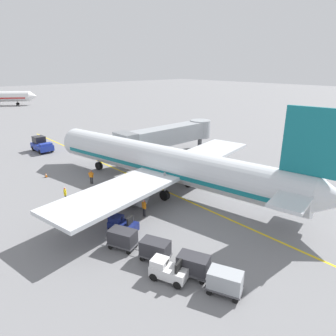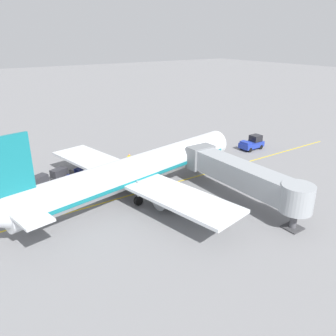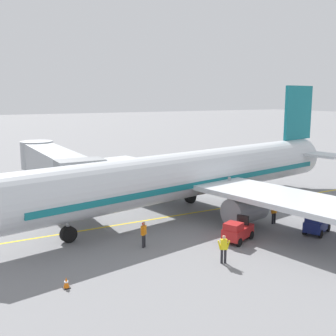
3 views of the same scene
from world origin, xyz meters
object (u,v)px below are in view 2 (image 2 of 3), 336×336
baggage_tug_trailing (119,169)px  baggage_tug_spare (76,175)px  baggage_cart_front (59,173)px  safety_cone_nose_left (180,154)px  jet_bridge (243,176)px  parked_airliner (136,171)px  baggage_cart_second_in_train (39,180)px  baggage_cart_third_in_train (16,188)px  ground_crew_wing_walker (129,158)px  ground_crew_loader (92,179)px  baggage_tug_lead (21,184)px  ground_crew_marshaller (161,163)px  pushback_tractor (252,143)px

baggage_tug_trailing → baggage_tug_spare: 6.08m
baggage_tug_spare → baggage_cart_front: baggage_tug_spare is taller
baggage_tug_spare → safety_cone_nose_left: baggage_tug_spare is taller
jet_bridge → baggage_cart_front: (-19.22, -15.83, -2.51)m
parked_airliner → baggage_tug_trailing: size_ratio=13.41×
baggage_tug_trailing → baggage_cart_second_in_train: bearing=-99.7°
baggage_cart_third_in_train → baggage_tug_trailing: bearing=85.5°
ground_crew_wing_walker → ground_crew_loader: (4.24, -7.89, 0.00)m
baggage_tug_lead → baggage_cart_third_in_train: 1.78m
baggage_tug_lead → ground_crew_loader: 9.17m
baggage_tug_spare → ground_crew_marshaller: (3.51, 11.84, 0.24)m
baggage_tug_trailing → safety_cone_nose_left: size_ratio=4.70×
parked_airliner → baggage_tug_spare: size_ratio=13.41×
baggage_cart_third_in_train → parked_airliner: bearing=55.6°
baggage_tug_trailing → ground_crew_marshaller: size_ratio=1.64×
baggage_tug_trailing → baggage_tug_spare: (-1.45, -5.90, 0.00)m
safety_cone_nose_left → baggage_cart_front: bearing=-94.5°
baggage_cart_second_in_train → ground_crew_marshaller: ground_crew_marshaller is taller
pushback_tractor → baggage_tug_lead: (-5.62, -37.43, -0.39)m
baggage_tug_trailing → baggage_cart_front: size_ratio=0.95×
jet_bridge → baggage_cart_front: jet_bridge is taller
pushback_tractor → ground_crew_marshaller: 18.55m
baggage_tug_lead → baggage_tug_spare: bearing=80.8°
parked_airliner → jet_bridge: parked_airliner is taller
ground_crew_marshaller → ground_crew_loader: bearing=-91.8°
jet_bridge → ground_crew_marshaller: size_ratio=10.51×
baggage_tug_trailing → ground_crew_loader: (1.71, -4.87, 0.24)m
baggage_cart_third_in_train → safety_cone_nose_left: (-0.11, 25.75, -0.66)m
parked_airliner → ground_crew_wing_walker: bearing=156.3°
baggage_tug_spare → ground_crew_loader: bearing=18.1°
pushback_tractor → ground_crew_wing_walker: bearing=-104.5°
jet_bridge → pushback_tractor: (-13.42, 16.55, -2.36)m
baggage_cart_front → baggage_cart_third_in_train: same height
parked_airliner → baggage_cart_second_in_train: 13.42m
ground_crew_loader → baggage_cart_third_in_train: bearing=-107.3°
parked_airliner → baggage_tug_trailing: 7.99m
parked_airliner → baggage_tug_trailing: parked_airliner is taller
ground_crew_loader → safety_cone_nose_left: size_ratio=2.86×
baggage_tug_lead → baggage_tug_trailing: (2.59, 12.96, 0.00)m
baggage_cart_front → safety_cone_nose_left: bearing=85.5°
jet_bridge → baggage_tug_lead: jet_bridge is taller
ground_crew_wing_walker → safety_cone_nose_left: 8.97m
ground_crew_wing_walker → pushback_tractor: bearing=75.5°
baggage_cart_second_in_train → ground_crew_loader: bearing=58.9°
parked_airliner → baggage_cart_front: parked_airliner is taller
baggage_cart_third_in_train → safety_cone_nose_left: 25.75m
baggage_tug_spare → baggage_cart_front: (-1.32, -2.01, 0.24)m
jet_bridge → safety_cone_nose_left: (-17.65, 3.95, -3.17)m
parked_airliner → safety_cone_nose_left: size_ratio=63.02×
pushback_tractor → parked_airliner: bearing=-80.2°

